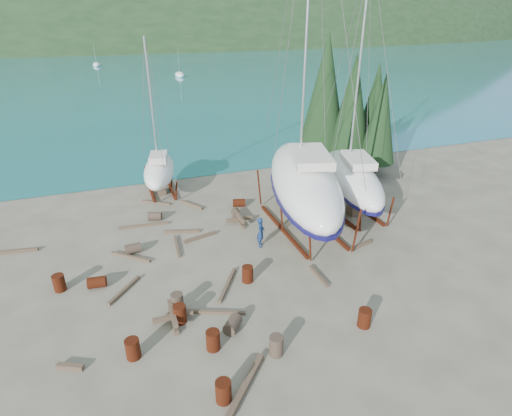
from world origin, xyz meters
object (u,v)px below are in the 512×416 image
object	(u,v)px
small_sailboat_shore	(159,170)
worker	(261,232)
large_sailboat_near	(304,180)
large_sailboat_far	(352,177)

from	to	relation	value
small_sailboat_shore	worker	world-z (taller)	small_sailboat_shore
large_sailboat_near	large_sailboat_far	xyz separation A→B (m)	(4.14, 0.99, -0.72)
small_sailboat_shore	worker	bearing A→B (deg)	-54.70
large_sailboat_near	large_sailboat_far	bearing A→B (deg)	29.86
large_sailboat_far	worker	distance (m)	7.95
worker	large_sailboat_far	bearing A→B (deg)	-46.28
worker	small_sailboat_shore	bearing A→B (deg)	50.31
small_sailboat_shore	worker	distance (m)	11.22
large_sailboat_near	worker	xyz separation A→B (m)	(-3.31, -1.25, -2.37)
large_sailboat_near	worker	size ratio (longest dim) A/B	11.00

